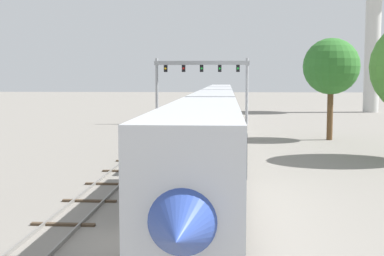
{
  "coord_description": "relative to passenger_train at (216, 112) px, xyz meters",
  "views": [
    {
      "loc": [
        3.04,
        -17.88,
        5.89
      ],
      "look_at": [
        1.0,
        12.0,
        3.0
      ],
      "focal_mm": 48.5,
      "sensor_mm": 36.0,
      "label": 1
    }
  ],
  "objects": [
    {
      "name": "ground_plane",
      "position": [
        -2.0,
        -32.01,
        -2.6
      ],
      "size": [
        400.0,
        400.0,
        0.0
      ],
      "primitive_type": "plane",
      "color": "gray"
    },
    {
      "name": "track_main",
      "position": [
        0.0,
        27.99,
        -2.54
      ],
      "size": [
        2.6,
        200.0,
        0.16
      ],
      "color": "slate",
      "rests_on": "ground"
    },
    {
      "name": "track_near",
      "position": [
        -5.5,
        7.99,
        -2.54
      ],
      "size": [
        2.6,
        160.0,
        0.16
      ],
      "color": "slate",
      "rests_on": "ground"
    },
    {
      "name": "passenger_train",
      "position": [
        0.0,
        0.0,
        0.0
      ],
      "size": [
        3.04,
        77.05,
        4.8
      ],
      "color": "silver",
      "rests_on": "ground"
    },
    {
      "name": "signal_gantry",
      "position": [
        -2.25,
        16.18,
        3.56
      ],
      "size": [
        12.1,
        0.49,
        8.41
      ],
      "color": "#999BA0",
      "rests_on": "ground"
    },
    {
      "name": "trackside_tree_mid",
      "position": [
        10.82,
        0.16,
        4.35
      ],
      "size": [
        5.33,
        5.33,
        9.66
      ],
      "color": "brown",
      "rests_on": "ground"
    }
  ]
}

